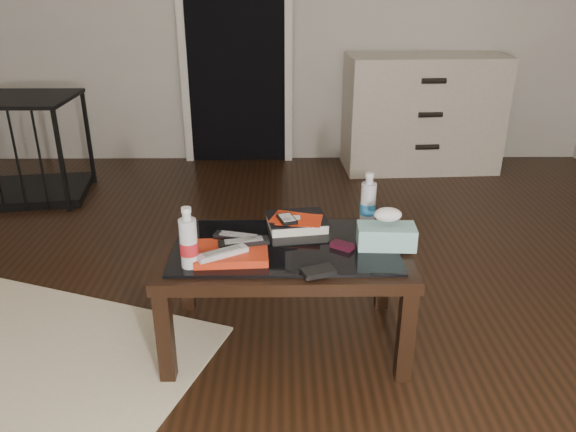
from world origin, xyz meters
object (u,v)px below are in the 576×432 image
water_bottle_left (188,237)px  water_bottle_right (368,199)px  pet_crate (17,165)px  tissue_box (386,236)px  dresser (422,113)px  textbook (297,222)px  coffee_table (285,259)px

water_bottle_left → water_bottle_right: bearing=27.4°
pet_crate → tissue_box: size_ratio=4.25×
tissue_box → water_bottle_left: bearing=-165.7°
dresser → water_bottle_left: dresser is taller
water_bottle_left → textbook: bearing=40.4°
coffee_table → textbook: textbook is taller
coffee_table → water_bottle_right: water_bottle_right is taller
tissue_box → dresser: bearing=76.4°
water_bottle_right → tissue_box: size_ratio=1.03×
coffee_table → water_bottle_right: 0.45m
coffee_table → dresser: bearing=64.9°
coffee_table → water_bottle_right: size_ratio=4.20×
dresser → water_bottle_left: 2.92m
pet_crate → water_bottle_left: (1.52, -1.91, 0.35)m
dresser → tissue_box: size_ratio=5.33×
water_bottle_right → tissue_box: (0.05, -0.22, -0.07)m
textbook → water_bottle_right: bearing=-4.3°
coffee_table → pet_crate: bearing=137.2°
coffee_table → tissue_box: (0.40, -0.02, 0.11)m
pet_crate → textbook: (1.93, -1.56, 0.25)m
water_bottle_right → pet_crate: bearing=145.5°
tissue_box → textbook: bearing=154.1°
pet_crate → textbook: 2.49m
dresser → pet_crate: bearing=-171.5°
dresser → textbook: size_ratio=4.90×
dresser → textbook: (-1.05, -2.18, 0.03)m
pet_crate → water_bottle_right: size_ratio=4.10×
pet_crate → tissue_box: (2.28, -1.76, 0.28)m
coffee_table → dresser: dresser is taller
dresser → tissue_box: bearing=-109.5°
coffee_table → dresser: (1.10, 2.35, 0.05)m
water_bottle_left → water_bottle_right: (0.72, 0.37, 0.00)m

